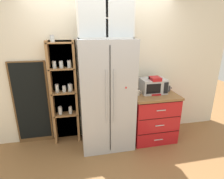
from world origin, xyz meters
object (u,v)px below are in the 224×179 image
coffee_maker (154,85)px  chalkboard_menu (32,103)px  refrigerator (106,95)px  microwave (153,86)px  bottle_clear (152,86)px  mug_charcoal (168,89)px  mug_cream (138,93)px  bottle_cobalt (154,87)px

coffee_maker → chalkboard_menu: 2.17m
chalkboard_menu → refrigerator: bearing=-14.0°
microwave → chalkboard_menu: (-2.13, 0.25, -0.26)m
bottle_clear → mug_charcoal: bearing=0.4°
microwave → chalkboard_menu: chalkboard_menu is taller
mug_cream → mug_charcoal: 0.63m
microwave → bottle_clear: bottle_clear is taller
microwave → chalkboard_menu: 2.17m
refrigerator → mug_charcoal: 1.19m
coffee_maker → bottle_clear: size_ratio=1.14×
refrigerator → chalkboard_menu: 1.32m
refrigerator → bottle_cobalt: bearing=2.2°
microwave → bottle_cobalt: size_ratio=1.71×
refrigerator → mug_charcoal: (1.18, 0.09, 0.01)m
mug_charcoal → bottle_cobalt: (-0.32, -0.06, 0.06)m
bottle_cobalt → bottle_clear: bearing=90.0°
chalkboard_menu → mug_charcoal: bearing=-5.3°
microwave → mug_cream: (-0.31, -0.07, -0.08)m
mug_charcoal → coffee_maker: bearing=-167.7°
bottle_cobalt → chalkboard_menu: chalkboard_menu is taller
mug_charcoal → bottle_clear: (-0.32, -0.00, 0.07)m
microwave → bottle_cobalt: (-0.00, -0.03, -0.02)m
refrigerator → coffee_maker: size_ratio=5.97×
refrigerator → bottle_clear: refrigerator is taller
microwave → coffee_maker: (-0.00, -0.04, 0.03)m
refrigerator → chalkboard_menu: size_ratio=1.24×
coffee_maker → mug_cream: coffee_maker is taller
microwave → mug_charcoal: (0.32, 0.03, -0.08)m
coffee_maker → refrigerator: bearing=-178.7°
mug_cream → bottle_clear: bottle_clear is taller
coffee_maker → mug_cream: (-0.31, -0.03, -0.11)m
coffee_maker → bottle_clear: coffee_maker is taller
microwave → mug_charcoal: microwave is taller
refrigerator → mug_charcoal: refrigerator is taller
coffee_maker → mug_cream: 0.33m
refrigerator → mug_charcoal: size_ratio=15.44×
refrigerator → bottle_clear: bearing=5.7°
refrigerator → microwave: 0.87m
mug_cream → mug_charcoal: bearing=9.2°
microwave → chalkboard_menu: bearing=173.2°
microwave → mug_charcoal: bearing=4.8°
microwave → bottle_cobalt: microwave is taller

